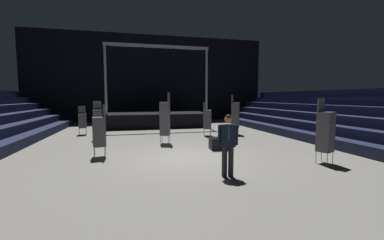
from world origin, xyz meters
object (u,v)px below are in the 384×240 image
Objects in this scene: chair_stack_front_right at (235,115)px; chair_stack_mid_right at (325,131)px; chair_stack_front_left at (98,120)px; chair_stack_rear_right at (82,120)px; chair_stack_rear_left at (99,131)px; equipment_road_case at (220,143)px; stage_riser at (157,119)px; chair_stack_mid_left at (207,119)px; chair_stack_mid_centre at (165,118)px; man_with_tie at (228,142)px.

chair_stack_mid_right is at bearing 34.74° from chair_stack_front_right.
chair_stack_front_left is 2.39m from chair_stack_rear_right.
chair_stack_rear_left is 4.95m from equipment_road_case.
chair_stack_front_right is at bearing -110.16° from chair_stack_mid_right.
stage_riser is at bearing -158.67° from chair_stack_rear_right.
chair_stack_mid_left is at bearing -65.40° from chair_stack_rear_left.
chair_stack_rear_right is at bearing -66.75° from chair_stack_mid_right.
chair_stack_rear_right is (-7.16, 2.13, -0.13)m from chair_stack_mid_left.
chair_stack_rear_right is at bearing -70.97° from chair_stack_front_right.
chair_stack_mid_centre reaches higher than equipment_road_case.
equipment_road_case is at bearing -94.55° from man_with_tie.
chair_stack_rear_right is (-5.47, 9.54, -0.15)m from man_with_tie.
stage_riser is 8.40× the size of equipment_road_case.
chair_stack_front_right is 0.97× the size of chair_stack_mid_centre.
chair_stack_rear_left is (-3.79, 3.35, -0.02)m from man_with_tie.
chair_stack_mid_left is (-1.77, -0.00, -0.21)m from chair_stack_front_right.
equipment_road_case is at bearing 0.96° from chair_stack_front_right.
chair_stack_rear_right is at bearing -93.00° from chair_stack_mid_left.
chair_stack_mid_left is 1.00× the size of chair_stack_rear_left.
chair_stack_front_left is at bearing 144.53° from equipment_road_case.
stage_riser is at bearing -74.22° from man_with_tie.
chair_stack_mid_left is (6.03, -0.03, -0.04)m from chair_stack_front_left.
chair_stack_mid_centre is 6.03m from chair_stack_rear_right.
stage_riser reaches higher than chair_stack_mid_centre.
stage_riser is 3.85× the size of chair_stack_mid_left.
stage_riser is at bearing -141.83° from chair_stack_mid_left.
chair_stack_front_right is (7.80, -0.03, 0.17)m from chair_stack_front_left.
chair_stack_rear_left is at bearing -28.26° from chair_stack_front_right.
equipment_road_case is (1.10, 3.56, -0.75)m from man_with_tie.
chair_stack_rear_right is 1.90× the size of equipment_road_case.
chair_stack_front_right reaches higher than equipment_road_case.
man_with_tie is 8.61m from chair_stack_front_left.
chair_stack_mid_left reaches higher than equipment_road_case.
equipment_road_case is (-0.59, -3.85, -0.73)m from chair_stack_mid_left.
stage_riser is at bearing -92.29° from chair_stack_mid_right.
chair_stack_mid_right is at bearing 30.19° from chair_stack_mid_left.
chair_stack_front_left reaches higher than chair_stack_rear_left.
man_with_tie is 0.90× the size of chair_stack_rear_left.
chair_stack_rear_left is at bearing 91.40° from chair_stack_front_left.
chair_stack_front_left is (-3.64, -5.20, 0.42)m from stage_riser.
chair_stack_front_left is 0.83× the size of chair_stack_mid_centre.
chair_stack_front_right is 1.22× the size of chair_stack_rear_left.
chair_stack_mid_centre is 1.45× the size of chair_stack_rear_right.
chair_stack_mid_right is 8.02m from chair_stack_rear_left.
chair_stack_rear_right is (-1.13, 2.10, -0.17)m from chair_stack_front_left.
chair_stack_mid_centre is (3.31, -1.95, 0.21)m from chair_stack_front_left.
chair_stack_front_left is 6.03m from chair_stack_mid_left.
chair_stack_mid_right reaches higher than chair_stack_mid_left.
chair_stack_front_left is 1.04× the size of chair_stack_rear_left.
man_with_tie is at bearing -86.82° from stage_riser.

